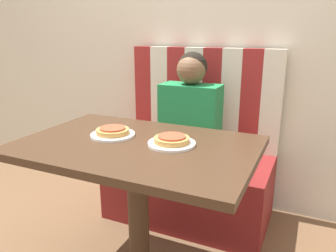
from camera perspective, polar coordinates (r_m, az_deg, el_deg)
The scene contains 9 objects.
wall_back at distance 2.34m, azimuth 7.28°, elevation 17.84°, with size 7.00×0.05×2.60m.
booth_seat at distance 2.26m, azimuth 3.67°, elevation -10.37°, with size 1.05×0.57×0.44m.
booth_backrest at distance 2.30m, azimuth 6.15°, elevation 4.89°, with size 1.05×0.07×0.68m.
dining_table at distance 1.52m, azimuth -5.41°, elevation -6.39°, with size 1.06×0.71×0.74m.
person at distance 2.08m, azimuth 3.96°, elevation 3.22°, with size 0.37×0.21×0.67m.
plate_left at distance 1.59m, azimuth -9.58°, elevation -1.51°, with size 0.21×0.21×0.01m.
plate_right at distance 1.45m, azimuth 0.65°, elevation -3.07°, with size 0.21×0.21×0.01m.
pizza_left at distance 1.59m, azimuth -9.62°, elevation -0.81°, with size 0.16×0.16×0.03m.
pizza_right at distance 1.44m, azimuth 0.65°, elevation -2.31°, with size 0.16×0.16×0.03m.
Camera 1 is at (0.71, -1.21, 1.23)m, focal length 35.00 mm.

